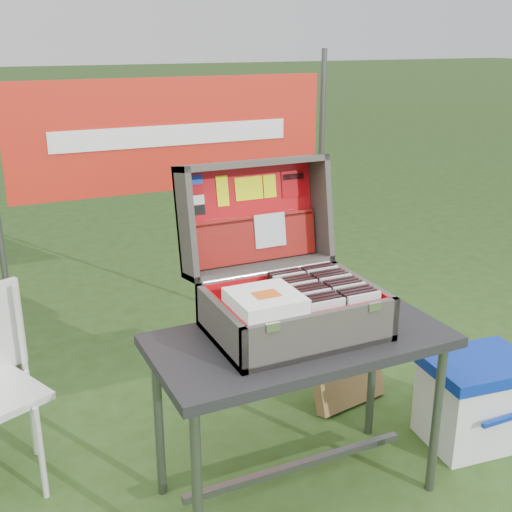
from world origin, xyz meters
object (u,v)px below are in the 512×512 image
suitcase (288,254)px  cardboard_box (346,364)px  table (298,417)px  cooler (476,400)px

suitcase → cardboard_box: suitcase is taller
table → cardboard_box: (0.54, 0.50, -0.14)m
table → cooler: bearing=-2.0°
table → suitcase: 0.65m
suitcase → cooler: (0.91, -0.12, -0.79)m
table → cardboard_box: bearing=42.1°
table → cooler: 0.91m
table → cardboard_box: 0.75m
table → cooler: (0.90, -0.02, -0.15)m
cooler → cardboard_box: 0.63m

